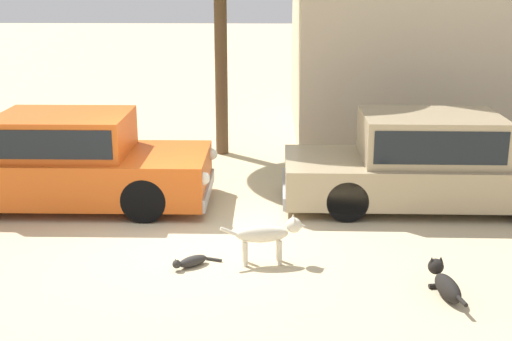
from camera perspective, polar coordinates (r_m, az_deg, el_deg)
name	(u,v)px	position (r m, az deg, el deg)	size (l,w,h in m)	color
ground_plane	(189,234)	(9.82, -5.61, -5.34)	(80.00, 80.00, 0.00)	#CCB78E
parked_sedan_nearest	(68,161)	(11.21, -15.47, 0.81)	(4.55, 1.76, 1.48)	#D15619
parked_sedan_second	(430,161)	(11.09, 14.43, 0.74)	(4.79, 1.76, 1.48)	tan
stray_dog_spotted	(269,234)	(8.71, 1.11, -5.33)	(1.11, 0.29, 0.64)	beige
stray_dog_tan	(445,283)	(8.27, 15.57, -9.09)	(0.31, 0.98, 0.37)	black
stray_cat	(191,261)	(8.77, -5.47, -7.60)	(0.61, 0.42, 0.16)	#2D2B28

